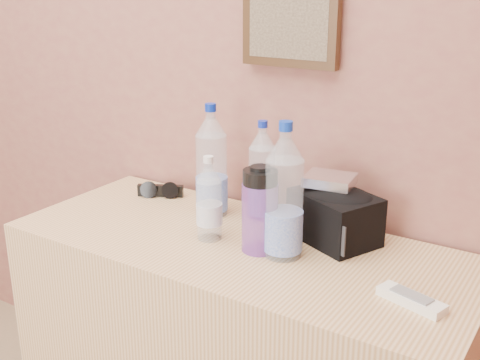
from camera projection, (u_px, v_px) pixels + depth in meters
name	position (u px, v px, depth m)	size (l,w,h in m)	color
picture_frame	(290.00, 22.00, 1.70)	(0.30, 0.03, 0.25)	#382311
pet_large_b	(211.00, 167.00, 1.82)	(0.09, 0.09, 0.35)	silver
pet_large_c	(262.00, 175.00, 1.81)	(0.08, 0.08, 0.30)	white
pet_large_d	(284.00, 198.00, 1.54)	(0.10, 0.10, 0.36)	silver
pet_small	(209.00, 203.00, 1.66)	(0.07, 0.07, 0.24)	silver
nalgene_bottle	(260.00, 210.00, 1.59)	(0.10, 0.10, 0.24)	purple
sunglasses	(161.00, 191.00, 2.01)	(0.15, 0.06, 0.04)	black
ac_remote	(411.00, 300.00, 1.35)	(0.16, 0.05, 0.02)	silver
toiletry_bag	(335.00, 214.00, 1.66)	(0.23, 0.16, 0.15)	black
foil_packet	(330.00, 180.00, 1.65)	(0.13, 0.11, 0.03)	silver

